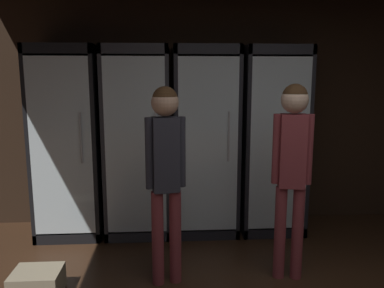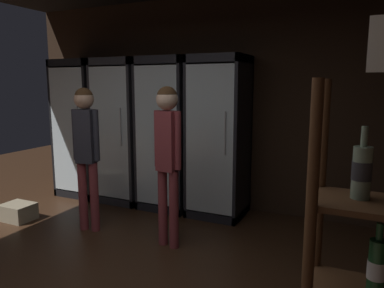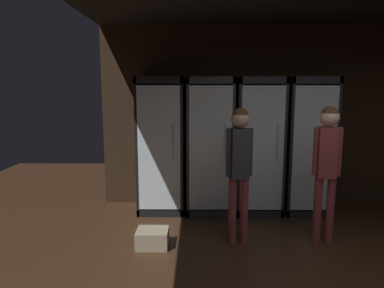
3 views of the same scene
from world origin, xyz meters
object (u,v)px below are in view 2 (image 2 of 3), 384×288
at_px(cooler_left, 125,133).
at_px(shopper_far, 86,141).
at_px(cooler_far_left, 85,130).
at_px(cooler_center, 170,135).
at_px(shopper_near, 168,146).
at_px(wine_crate_floor, 18,212).
at_px(cooler_right, 220,139).

height_order(cooler_left, shopper_far, cooler_left).
xyz_separation_m(cooler_far_left, cooler_center, (1.45, 0.00, 0.01)).
relative_size(cooler_center, shopper_near, 1.22).
bearing_deg(shopper_far, cooler_left, 104.60).
relative_size(cooler_far_left, cooler_left, 1.00).
height_order(cooler_left, shopper_near, cooler_left).
bearing_deg(cooler_far_left, cooler_center, 0.06).
height_order(shopper_near, wine_crate_floor, shopper_near).
height_order(cooler_far_left, wine_crate_floor, cooler_far_left).
bearing_deg(cooler_right, shopper_far, -134.77).
relative_size(cooler_center, wine_crate_floor, 5.43).
xyz_separation_m(cooler_far_left, shopper_near, (2.05, -1.14, 0.07)).
bearing_deg(shopper_far, wine_crate_floor, -172.74).
distance_m(cooler_center, shopper_near, 1.29).
bearing_deg(cooler_left, cooler_right, 0.04).
xyz_separation_m(cooler_far_left, wine_crate_floor, (0.01, -1.28, -0.88)).
bearing_deg(cooler_right, cooler_center, 179.99).
relative_size(cooler_left, cooler_center, 1.00).
xyz_separation_m(shopper_near, wine_crate_floor, (-2.04, -0.14, -0.95)).
height_order(cooler_left, wine_crate_floor, cooler_left).
xyz_separation_m(cooler_right, shopper_near, (-0.12, -1.14, 0.07)).
relative_size(cooler_far_left, cooler_right, 1.00).
distance_m(cooler_left, shopper_far, 1.19).
bearing_deg(cooler_right, wine_crate_floor, -149.27).
height_order(cooler_far_left, shopper_far, cooler_far_left).
bearing_deg(wine_crate_floor, cooler_center, 41.78).
xyz_separation_m(cooler_far_left, cooler_left, (0.72, 0.00, -0.00)).
xyz_separation_m(cooler_far_left, shopper_far, (1.03, -1.15, 0.05)).
bearing_deg(wine_crate_floor, cooler_right, 30.73).
relative_size(cooler_left, shopper_near, 1.22).
xyz_separation_m(shopper_near, shopper_far, (-1.02, -0.02, -0.02)).
distance_m(cooler_left, wine_crate_floor, 1.71).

